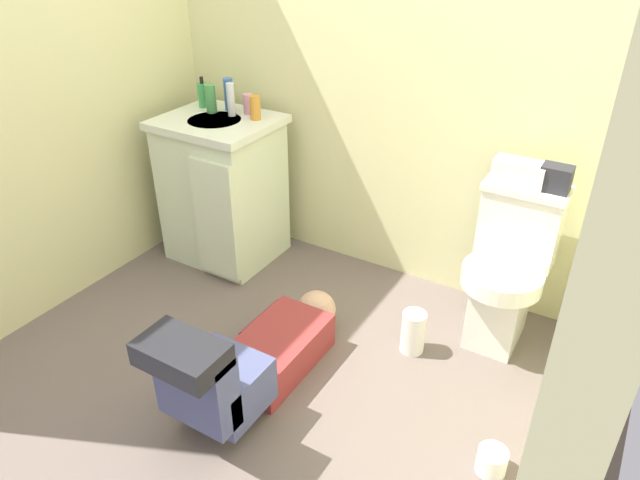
# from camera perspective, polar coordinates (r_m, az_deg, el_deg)

# --- Properties ---
(ground_plane) EXTENTS (2.88, 3.09, 0.04)m
(ground_plane) POSITION_cam_1_polar(r_m,az_deg,el_deg) (2.67, -5.69, -12.88)
(ground_plane) COLOR #685B54
(wall_back) EXTENTS (2.54, 0.08, 2.40)m
(wall_back) POSITION_cam_1_polar(r_m,az_deg,el_deg) (2.94, 6.19, 18.38)
(wall_back) COLOR beige
(wall_back) RESTS_ON ground_plane
(wall_left) EXTENTS (0.08, 2.09, 2.40)m
(wall_left) POSITION_cam_1_polar(r_m,az_deg,el_deg) (2.94, -27.48, 15.33)
(wall_left) COLOR beige
(wall_left) RESTS_ON ground_plane
(toilet) EXTENTS (0.36, 0.46, 0.75)m
(toilet) POSITION_cam_1_polar(r_m,az_deg,el_deg) (2.75, 17.99, -2.77)
(toilet) COLOR white
(toilet) RESTS_ON ground_plane
(vanity_cabinet) EXTENTS (0.60, 0.53, 0.82)m
(vanity_cabinet) POSITION_cam_1_polar(r_m,az_deg,el_deg) (3.29, -9.53, 5.01)
(vanity_cabinet) COLOR beige
(vanity_cabinet) RESTS_ON ground_plane
(faucet) EXTENTS (0.02, 0.02, 0.10)m
(faucet) POSITION_cam_1_polar(r_m,az_deg,el_deg) (3.23, -8.58, 13.26)
(faucet) COLOR silver
(faucet) RESTS_ON vanity_cabinet
(person_plumber) EXTENTS (0.39, 1.06, 0.52)m
(person_plumber) POSITION_cam_1_polar(r_m,az_deg,el_deg) (2.45, -6.85, -11.49)
(person_plumber) COLOR maroon
(person_plumber) RESTS_ON ground_plane
(tissue_box) EXTENTS (0.22, 0.11, 0.10)m
(tissue_box) POSITION_cam_1_polar(r_m,az_deg,el_deg) (2.64, 19.05, 6.34)
(tissue_box) COLOR silver
(tissue_box) RESTS_ON toilet
(toiletry_bag) EXTENTS (0.12, 0.09, 0.11)m
(toiletry_bag) POSITION_cam_1_polar(r_m,az_deg,el_deg) (2.62, 22.22, 5.64)
(toiletry_bag) COLOR #26262D
(toiletry_bag) RESTS_ON toilet
(soap_dispenser) EXTENTS (0.06, 0.06, 0.17)m
(soap_dispenser) POSITION_cam_1_polar(r_m,az_deg,el_deg) (3.33, -11.46, 13.84)
(soap_dispenser) COLOR green
(soap_dispenser) RESTS_ON vanity_cabinet
(bottle_green) EXTENTS (0.06, 0.06, 0.15)m
(bottle_green) POSITION_cam_1_polar(r_m,az_deg,el_deg) (3.23, -10.71, 13.53)
(bottle_green) COLOR #48974D
(bottle_green) RESTS_ON vanity_cabinet
(bottle_blue) EXTENTS (0.05, 0.05, 0.17)m
(bottle_blue) POSITION_cam_1_polar(r_m,az_deg,el_deg) (3.25, -8.97, 13.98)
(bottle_blue) COLOR #3868BC
(bottle_blue) RESTS_ON vanity_cabinet
(bottle_clear) EXTENTS (0.04, 0.04, 0.17)m
(bottle_clear) POSITION_cam_1_polar(r_m,az_deg,el_deg) (3.15, -8.78, 13.50)
(bottle_clear) COLOR silver
(bottle_clear) RESTS_ON vanity_cabinet
(bottle_pink) EXTENTS (0.05, 0.05, 0.11)m
(bottle_pink) POSITION_cam_1_polar(r_m,az_deg,el_deg) (3.18, -7.08, 13.16)
(bottle_pink) COLOR pink
(bottle_pink) RESTS_ON vanity_cabinet
(bottle_amber) EXTENTS (0.05, 0.05, 0.13)m
(bottle_amber) POSITION_cam_1_polar(r_m,az_deg,el_deg) (3.09, -6.41, 12.84)
(bottle_amber) COLOR orange
(bottle_amber) RESTS_ON vanity_cabinet
(paper_towel_roll) EXTENTS (0.11, 0.11, 0.21)m
(paper_towel_roll) POSITION_cam_1_polar(r_m,az_deg,el_deg) (2.71, 9.16, -8.93)
(paper_towel_roll) COLOR white
(paper_towel_roll) RESTS_ON ground_plane
(toilet_paper_roll) EXTENTS (0.11, 0.11, 0.10)m
(toilet_paper_roll) POSITION_cam_1_polar(r_m,az_deg,el_deg) (2.33, 16.57, -20.12)
(toilet_paper_roll) COLOR white
(toilet_paper_roll) RESTS_ON ground_plane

